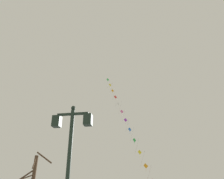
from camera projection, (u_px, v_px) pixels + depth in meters
The scene contains 2 objects.
twin_lantern_lamp_post at pixel (70, 148), 7.52m from camera, with size 1.43×0.28×4.89m.
kite_train at pixel (126, 120), 27.61m from camera, with size 7.37×11.83×19.63m.
Camera 1 is at (0.30, -0.05, 1.86)m, focal length 35.99 mm.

